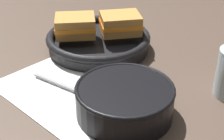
% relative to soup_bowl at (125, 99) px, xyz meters
% --- Properties ---
extents(ground_plane, '(4.00, 4.00, 0.00)m').
position_rel_soup_bowl_xyz_m(ground_plane, '(-0.06, 0.07, -0.03)').
color(ground_plane, '#47382D').
extents(napkin, '(0.31, 0.28, 0.00)m').
position_rel_soup_bowl_xyz_m(napkin, '(-0.13, 0.01, -0.03)').
color(napkin, white).
rests_on(napkin, ground_plane).
extents(soup_bowl, '(0.18, 0.18, 0.06)m').
position_rel_soup_bowl_xyz_m(soup_bowl, '(0.00, 0.00, 0.00)').
color(soup_bowl, black).
rests_on(soup_bowl, ground_plane).
extents(spoon, '(0.16, 0.03, 0.01)m').
position_rel_soup_bowl_xyz_m(spoon, '(-0.11, -0.00, -0.03)').
color(spoon, '#9E9EA3').
rests_on(spoon, napkin).
extents(skillet, '(0.25, 0.25, 0.04)m').
position_rel_soup_bowl_xyz_m(skillet, '(-0.20, 0.18, -0.01)').
color(skillet, black).
rests_on(skillet, ground_plane).
extents(sandwich_near_left, '(0.12, 0.12, 0.05)m').
position_rel_soup_bowl_xyz_m(sandwich_near_left, '(-0.16, 0.22, 0.03)').
color(sandwich_near_left, '#B27A38').
rests_on(sandwich_near_left, skillet).
extents(sandwich_near_right, '(0.12, 0.12, 0.05)m').
position_rel_soup_bowl_xyz_m(sandwich_near_right, '(-0.24, 0.14, 0.03)').
color(sandwich_near_right, '#B27A38').
rests_on(sandwich_near_right, skillet).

